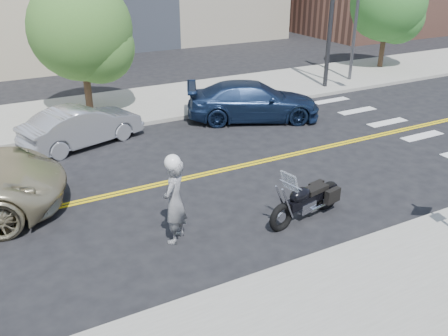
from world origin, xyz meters
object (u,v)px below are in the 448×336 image
(parked_car_silver, at_px, (82,126))
(parked_car_blue, at_px, (253,101))
(motorcyclist, at_px, (174,199))
(motorcycle, at_px, (307,192))

(parked_car_silver, relative_size, parked_car_blue, 0.80)
(motorcyclist, xyz_separation_m, motorcycle, (3.27, -0.59, -0.34))
(parked_car_blue, bearing_deg, motorcyclist, 161.12)
(motorcyclist, height_order, parked_car_blue, motorcyclist)
(motorcyclist, bearing_deg, parked_car_blue, -176.11)
(motorcyclist, bearing_deg, motorcycle, 126.25)
(motorcycle, xyz_separation_m, parked_car_silver, (-3.77, 7.63, -0.04))
(motorcycle, height_order, parked_car_blue, parked_car_blue)
(motorcyclist, distance_m, parked_car_blue, 9.01)
(parked_car_silver, bearing_deg, motorcyclist, 166.23)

